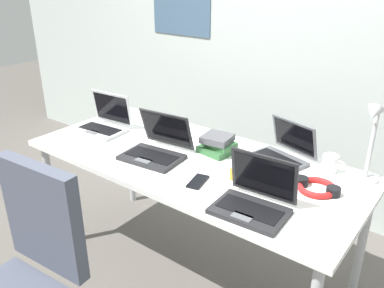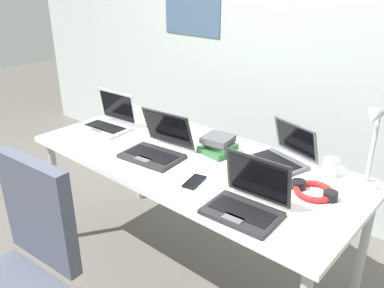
# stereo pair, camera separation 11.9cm
# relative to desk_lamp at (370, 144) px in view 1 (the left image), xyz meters

# --- Properties ---
(ground_plane) EXTENTS (12.00, 12.00, 0.00)m
(ground_plane) POSITION_rel_desk_lamp_xyz_m (-0.80, -0.28, -0.94)
(ground_plane) COLOR #56514C
(wall_back) EXTENTS (6.00, 0.13, 2.60)m
(wall_back) POSITION_rel_desk_lamp_xyz_m (-0.80, 0.82, 0.36)
(wall_back) COLOR #B2BCB7
(wall_back) RESTS_ON ground_plane
(desk) EXTENTS (1.80, 0.80, 0.74)m
(desk) POSITION_rel_desk_lamp_xyz_m (-0.80, -0.28, -0.25)
(desk) COLOR white
(desk) RESTS_ON ground_plane
(desk_lamp) EXTENTS (0.12, 0.18, 0.40)m
(desk_lamp) POSITION_rel_desk_lamp_xyz_m (0.00, 0.00, 0.00)
(desk_lamp) COLOR silver
(desk_lamp) RESTS_ON desk
(laptop_back_left) EXTENTS (0.34, 0.32, 0.22)m
(laptop_back_left) POSITION_rel_desk_lamp_xyz_m (-0.96, -0.37, -0.15)
(laptop_back_left) COLOR #232326
(laptop_back_left) RESTS_ON desk
(laptop_front_right) EXTENTS (0.34, 0.32, 0.21)m
(laptop_front_right) POSITION_rel_desk_lamp_xyz_m (-0.41, -0.01, -0.15)
(laptop_front_right) COLOR #515459
(laptop_front_right) RESTS_ON desk
(laptop_mid_desk) EXTENTS (0.32, 0.26, 0.22)m
(laptop_mid_desk) POSITION_rel_desk_lamp_xyz_m (-1.47, -0.29, -0.15)
(laptop_mid_desk) COLOR #B7BABC
(laptop_mid_desk) RESTS_ON desk
(laptop_far_corner) EXTENTS (0.31, 0.26, 0.22)m
(laptop_far_corner) POSITION_rel_desk_lamp_xyz_m (-0.30, -0.51, -0.15)
(laptop_far_corner) COLOR #232326
(laptop_far_corner) RESTS_ON desk
(computer_mouse) EXTENTS (0.07, 0.10, 0.03)m
(computer_mouse) POSITION_rel_desk_lamp_xyz_m (-1.25, 0.02, -0.18)
(computer_mouse) COLOR black
(computer_mouse) RESTS_ON desk
(cell_phone) EXTENTS (0.09, 0.15, 0.01)m
(cell_phone) POSITION_rel_desk_lamp_xyz_m (-0.62, -0.47, -0.19)
(cell_phone) COLOR black
(cell_phone) RESTS_ON desk
(headphones) EXTENTS (0.21, 0.18, 0.04)m
(headphones) POSITION_rel_desk_lamp_xyz_m (-0.15, -0.20, -0.18)
(headphones) COLOR red
(headphones) RESTS_ON desk
(pill_bottle) EXTENTS (0.04, 0.04, 0.08)m
(pill_bottle) POSITION_rel_desk_lamp_xyz_m (-0.50, -0.34, -0.16)
(pill_bottle) COLOR gold
(pill_bottle) RESTS_ON desk
(book_stack) EXTENTS (0.19, 0.17, 0.10)m
(book_stack) POSITION_rel_desk_lamp_xyz_m (-0.73, -0.14, -0.15)
(book_stack) COLOR #336638
(book_stack) RESTS_ON desk
(coffee_mug) EXTENTS (0.11, 0.08, 0.09)m
(coffee_mug) POSITION_rel_desk_lamp_xyz_m (-0.16, 0.01, -0.15)
(coffee_mug) COLOR white
(coffee_mug) RESTS_ON desk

